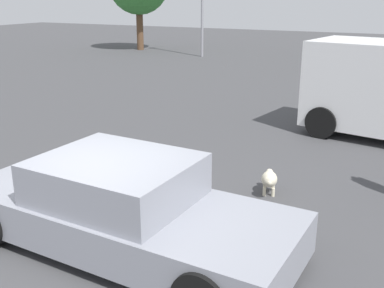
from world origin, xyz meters
The scene contains 3 objects.
ground_plane centered at (0.00, 0.00, 0.00)m, with size 80.00×80.00×0.00m, color #424244.
sedan_foreground centered at (0.32, 0.09, 0.58)m, with size 4.76×2.09×1.26m.
dog centered at (1.55, 2.64, 0.28)m, with size 0.37×0.63×0.45m.
Camera 1 is at (3.68, -4.45, 3.28)m, focal length 43.15 mm.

